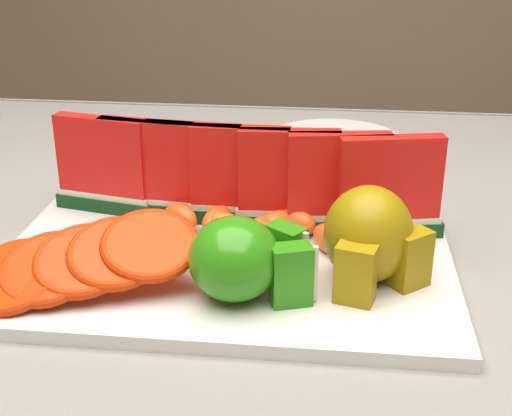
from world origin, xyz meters
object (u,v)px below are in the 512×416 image
at_px(apple_cluster, 244,260).
at_px(platter, 229,254).
at_px(pear_cluster, 370,238).
at_px(fork, 119,158).
at_px(side_plate, 334,141).

bearing_deg(apple_cluster, platter, 106.87).
xyz_separation_m(apple_cluster, pear_cluster, (0.10, 0.04, 0.01)).
relative_size(pear_cluster, fork, 0.50).
height_order(pear_cluster, fork, pear_cluster).
relative_size(side_plate, fork, 1.03).
height_order(apple_cluster, side_plate, apple_cluster).
bearing_deg(side_plate, platter, -105.14).
distance_m(pear_cluster, fork, 0.42).
height_order(platter, apple_cluster, apple_cluster).
distance_m(platter, side_plate, 0.35).
distance_m(apple_cluster, fork, 0.39).
bearing_deg(platter, side_plate, 74.86).
distance_m(platter, pear_cluster, 0.14).
height_order(apple_cluster, fork, apple_cluster).
xyz_separation_m(pear_cluster, fork, (-0.30, 0.29, -0.05)).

